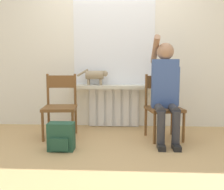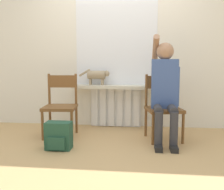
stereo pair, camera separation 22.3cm
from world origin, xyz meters
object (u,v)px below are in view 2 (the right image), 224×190
at_px(chair_left, 61,105).
at_px(person, 165,87).
at_px(chair_right, 163,107).
at_px(cat, 97,75).
at_px(backpack, 59,136).

bearing_deg(chair_left, person, -9.15).
distance_m(chair_left, chair_right, 1.43).
height_order(person, cat, person).
bearing_deg(cat, person, -32.79).
height_order(chair_right, person, person).
height_order(chair_left, chair_right, same).
bearing_deg(backpack, chair_right, 24.56).
distance_m(chair_right, person, 0.29).
relative_size(cat, backpack, 1.48).
height_order(chair_right, backpack, chair_right).
height_order(chair_left, cat, cat).
relative_size(person, backpack, 4.21).
xyz_separation_m(person, cat, (-1.00, 0.65, 0.12)).
distance_m(chair_right, cat, 1.20).
relative_size(chair_left, chair_right, 1.00).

